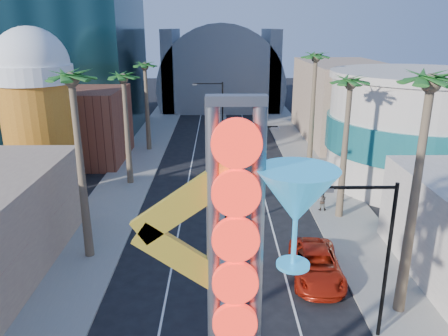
% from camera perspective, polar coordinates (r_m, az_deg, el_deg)
% --- Properties ---
extents(sidewalk_west, '(5.00, 100.00, 0.15)m').
position_cam_1_polar(sidewalk_west, '(47.69, -11.56, 0.13)').
color(sidewalk_west, gray).
rests_on(sidewalk_west, ground).
extents(sidewalk_east, '(5.00, 100.00, 0.15)m').
position_cam_1_polar(sidewalk_east, '(47.90, 11.37, 0.22)').
color(sidewalk_east, gray).
rests_on(sidewalk_east, ground).
extents(median, '(1.60, 84.00, 0.15)m').
position_cam_1_polar(median, '(49.70, -0.11, 1.23)').
color(median, gray).
rests_on(median, ground).
extents(brick_filler_west, '(10.00, 10.00, 8.00)m').
position_cam_1_polar(brick_filler_west, '(51.11, -18.44, 5.32)').
color(brick_filler_west, brown).
rests_on(brick_filler_west, ground).
extents(filler_east, '(10.00, 20.00, 10.00)m').
position_cam_1_polar(filler_east, '(60.64, 15.24, 8.45)').
color(filler_east, '#A27F68').
rests_on(filler_east, ground).
extents(beer_mug, '(7.00, 7.00, 14.50)m').
position_cam_1_polar(beer_mug, '(43.38, -23.29, 7.84)').
color(beer_mug, '#B65818').
rests_on(beer_mug, ground).
extents(turquoise_building, '(16.60, 16.60, 10.60)m').
position_cam_1_polar(turquoise_building, '(44.66, 23.86, 4.61)').
color(turquoise_building, '#BAAD9D').
rests_on(turquoise_building, ground).
extents(canopy, '(22.00, 16.00, 22.00)m').
position_cam_1_polar(canopy, '(82.21, -0.39, 10.95)').
color(canopy, slate).
rests_on(canopy, ground).
extents(neon_sign, '(6.53, 2.60, 12.55)m').
position_cam_1_polar(neon_sign, '(14.49, 4.76, -11.51)').
color(neon_sign, gray).
rests_on(neon_sign, ground).
extents(streetlight_0, '(3.79, 0.25, 8.00)m').
position_cam_1_polar(streetlight_0, '(31.10, 1.26, 0.13)').
color(streetlight_0, black).
rests_on(streetlight_0, ground).
extents(streetlight_1, '(3.79, 0.25, 8.00)m').
position_cam_1_polar(streetlight_1, '(54.43, -0.77, 7.91)').
color(streetlight_1, black).
rests_on(streetlight_1, ground).
extents(streetlight_2, '(3.45, 0.25, 8.00)m').
position_cam_1_polar(streetlight_2, '(21.30, 19.54, -9.89)').
color(streetlight_2, black).
rests_on(streetlight_2, ground).
extents(palm_1, '(2.40, 2.40, 12.70)m').
position_cam_1_polar(palm_1, '(27.19, -19.17, 9.42)').
color(palm_1, brown).
rests_on(palm_1, ground).
extents(palm_2, '(2.40, 2.40, 11.20)m').
position_cam_1_polar(palm_2, '(40.78, -12.97, 10.60)').
color(palm_2, brown).
rests_on(palm_2, ground).
extents(palm_3, '(2.40, 2.40, 11.20)m').
position_cam_1_polar(palm_3, '(52.51, -10.28, 12.34)').
color(palm_3, brown).
rests_on(palm_3, ground).
extents(palm_5, '(2.40, 2.40, 13.20)m').
position_cam_1_polar(palm_5, '(22.00, 25.18, 8.07)').
color(palm_5, brown).
rests_on(palm_5, ground).
extents(palm_6, '(2.40, 2.40, 11.70)m').
position_cam_1_polar(palm_6, '(33.29, 16.11, 9.56)').
color(palm_6, brown).
rests_on(palm_6, ground).
extents(palm_7, '(2.40, 2.40, 12.70)m').
position_cam_1_polar(palm_7, '(44.76, 11.85, 13.03)').
color(palm_7, brown).
rests_on(palm_7, ground).
extents(red_pickup, '(3.24, 6.31, 1.70)m').
position_cam_1_polar(red_pickup, '(27.29, 11.95, -12.25)').
color(red_pickup, red).
rests_on(red_pickup, ground).
extents(pedestrian_b, '(0.86, 0.71, 1.60)m').
position_cam_1_polar(pedestrian_b, '(36.36, 12.64, -4.21)').
color(pedestrian_b, gray).
rests_on(pedestrian_b, sidewalk_east).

